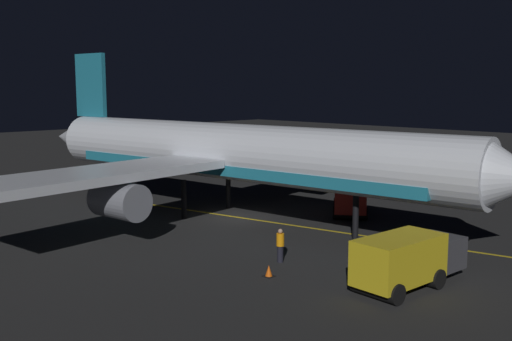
% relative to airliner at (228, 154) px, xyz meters
% --- Properties ---
extents(ground_plane, '(180.00, 180.00, 0.20)m').
position_rel_airliner_xyz_m(ground_plane, '(-0.08, 0.63, -4.47)').
color(ground_plane, black).
extents(apron_guide_stripe, '(6.45, 28.10, 0.01)m').
position_rel_airliner_xyz_m(apron_guide_stripe, '(-1.31, 4.63, -4.36)').
color(apron_guide_stripe, gold).
rests_on(apron_guide_stripe, ground_plane).
extents(airliner, '(37.37, 40.40, 11.63)m').
position_rel_airliner_xyz_m(airliner, '(0.00, 0.00, 0.00)').
color(airliner, silver).
rests_on(airliner, ground_plane).
extents(baggage_truck, '(6.24, 2.53, 2.42)m').
position_rel_airliner_xyz_m(baggage_truck, '(3.91, 16.42, -3.11)').
color(baggage_truck, gold).
rests_on(baggage_truck, ground_plane).
extents(catering_truck, '(6.16, 5.40, 2.18)m').
position_rel_airliner_xyz_m(catering_truck, '(-7.08, 5.00, -3.20)').
color(catering_truck, maroon).
rests_on(catering_truck, ground_plane).
extents(ground_crew_worker, '(0.40, 0.40, 1.74)m').
position_rel_airliner_xyz_m(ground_crew_worker, '(5.14, 9.81, -3.48)').
color(ground_crew_worker, black).
rests_on(ground_crew_worker, ground_plane).
extents(traffic_cone_near_left, '(0.50, 0.50, 0.55)m').
position_rel_airliner_xyz_m(traffic_cone_near_left, '(-4.30, 12.16, -4.12)').
color(traffic_cone_near_left, '#EA590F').
rests_on(traffic_cone_near_left, ground_plane).
extents(traffic_cone_near_right, '(0.50, 0.50, 0.55)m').
position_rel_airliner_xyz_m(traffic_cone_near_right, '(7.24, 11.06, -4.12)').
color(traffic_cone_near_right, '#EA590F').
rests_on(traffic_cone_near_right, ground_plane).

